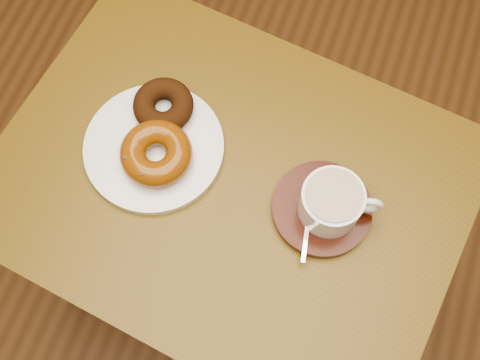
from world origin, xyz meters
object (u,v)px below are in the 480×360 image
(saucer, at_px, (322,209))
(donut_plate, at_px, (154,147))
(coffee_cup, at_px, (332,202))
(cafe_table, at_px, (230,203))

(saucer, bearing_deg, donut_plate, 177.79)
(donut_plate, xyz_separation_m, saucer, (0.29, -0.01, 0.00))
(saucer, relative_size, coffee_cup, 1.26)
(cafe_table, xyz_separation_m, donut_plate, (-0.14, 0.01, 0.12))
(coffee_cup, bearing_deg, cafe_table, 166.57)
(cafe_table, distance_m, coffee_cup, 0.24)
(donut_plate, relative_size, saucer, 1.46)
(cafe_table, xyz_separation_m, saucer, (0.16, 0.00, 0.12))
(donut_plate, distance_m, coffee_cup, 0.31)
(donut_plate, distance_m, saucer, 0.30)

